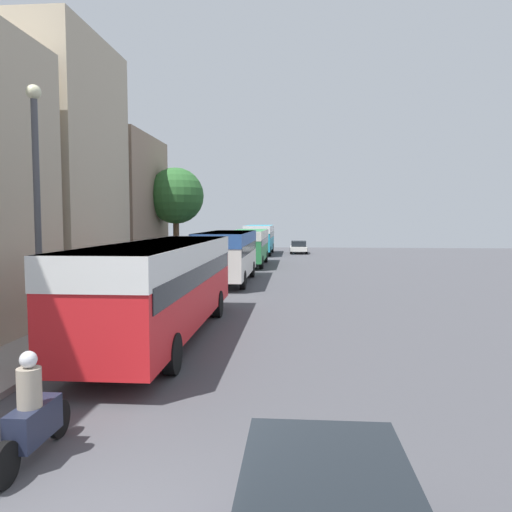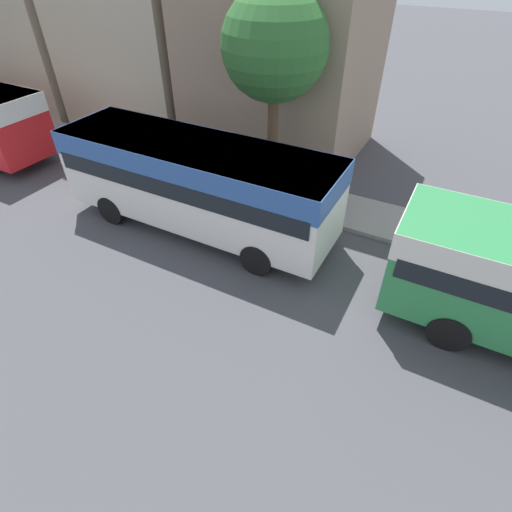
% 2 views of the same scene
% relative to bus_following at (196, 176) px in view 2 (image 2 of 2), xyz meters
% --- Properties ---
extents(building_midblock, '(5.63, 6.25, 9.33)m').
position_rel_bus_following_xyz_m(building_midblock, '(-7.08, -14.79, 2.74)').
color(building_midblock, '#BCAD93').
rests_on(building_midblock, ground_plane).
extents(building_end_row, '(6.02, 7.04, 8.43)m').
position_rel_bus_following_xyz_m(building_end_row, '(-7.27, -0.51, 2.29)').
color(building_end_row, gray).
rests_on(building_end_row, ground_plane).
extents(bus_following, '(2.66, 9.06, 2.95)m').
position_rel_bus_following_xyz_m(bus_following, '(0.00, 0.00, 0.00)').
color(bus_following, silver).
rests_on(bus_following, ground_plane).
extents(pedestrian_near_curb, '(0.34, 0.34, 1.80)m').
position_rel_bus_following_xyz_m(pedestrian_near_curb, '(-2.52, -10.98, -0.84)').
color(pedestrian_near_curb, '#232838').
rests_on(pedestrian_near_curb, sidewalk).
extents(street_tree, '(3.37, 3.37, 6.64)m').
position_rel_bus_following_xyz_m(street_tree, '(-3.27, 1.03, 3.14)').
color(street_tree, brown).
rests_on(street_tree, sidewalk).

